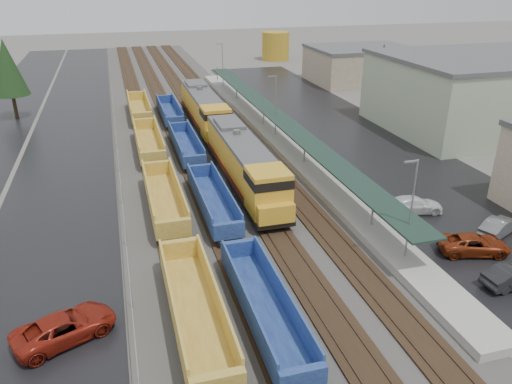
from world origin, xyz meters
TOP-DOWN VIEW (x-y plane):
  - ballast_strip at (0.00, 60.00)m, footprint 20.00×160.00m
  - trackbed at (-0.00, 60.00)m, footprint 14.60×160.00m
  - west_parking_lot at (-15.00, 60.00)m, footprint 10.00×160.00m
  - east_commuter_lot at (19.00, 50.00)m, footprint 16.00×100.00m
  - station_platform at (9.50, 50.01)m, footprint 3.00×80.00m
  - chainlink_fence at (-9.50, 58.44)m, footprint 0.08×160.04m
  - industrial_buildings at (37.76, 45.85)m, footprint 32.52×75.30m
  - distant_hills at (44.79, 210.68)m, footprint 301.00×140.00m
  - tree_west_far at (-23.00, 70.00)m, footprint 4.84×4.84m
  - tree_east at (28.00, 58.00)m, footprint 4.40×4.40m
  - locomotive_lead at (2.00, 36.38)m, footprint 3.27×21.55m
  - locomotive_trail at (2.00, 57.38)m, footprint 3.27×21.55m
  - well_string_yellow at (-6.00, 25.33)m, footprint 2.74×94.50m
  - well_string_blue at (-2.00, 24.31)m, footprint 2.45×90.85m
  - storage_tank at (28.55, 108.84)m, footprint 6.38×6.38m
  - parked_car_west_c at (-13.29, 18.24)m, footprint 4.76×6.31m
  - parked_car_east_b at (15.28, 20.01)m, footprint 3.71×5.63m
  - parked_car_east_c at (14.77, 27.25)m, footprint 2.88×5.25m
  - parked_car_east_e at (19.09, 21.90)m, footprint 3.17×4.53m

SIDE VIEW (x-z plane):
  - distant_hills at x=44.79m, z-range -12.60..12.60m
  - west_parking_lot at x=-15.00m, z-range 0.00..0.02m
  - east_commuter_lot at x=19.00m, z-range 0.00..0.02m
  - ballast_strip at x=0.00m, z-range 0.00..0.08m
  - trackbed at x=0.00m, z-range 0.05..0.27m
  - parked_car_east_e at x=19.09m, z-range 0.00..1.42m
  - parked_car_east_b at x=15.28m, z-range 0.00..1.44m
  - parked_car_east_c at x=14.77m, z-range 0.00..1.44m
  - station_platform at x=9.50m, z-range -3.27..4.73m
  - parked_car_west_c at x=-13.29m, z-range 0.00..1.59m
  - well_string_blue at x=-2.00m, z-range 0.02..2.19m
  - well_string_yellow at x=-6.00m, z-range -0.02..2.41m
  - chainlink_fence at x=-9.50m, z-range 0.60..2.62m
  - locomotive_lead at x=2.00m, z-range 0.14..5.01m
  - locomotive_trail at x=2.00m, z-range 0.14..5.01m
  - storage_tank at x=28.55m, z-range 0.00..6.38m
  - industrial_buildings at x=37.76m, z-range -0.50..9.00m
  - tree_east at x=28.00m, z-range 1.47..11.47m
  - tree_west_far at x=-23.00m, z-range 1.62..12.62m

